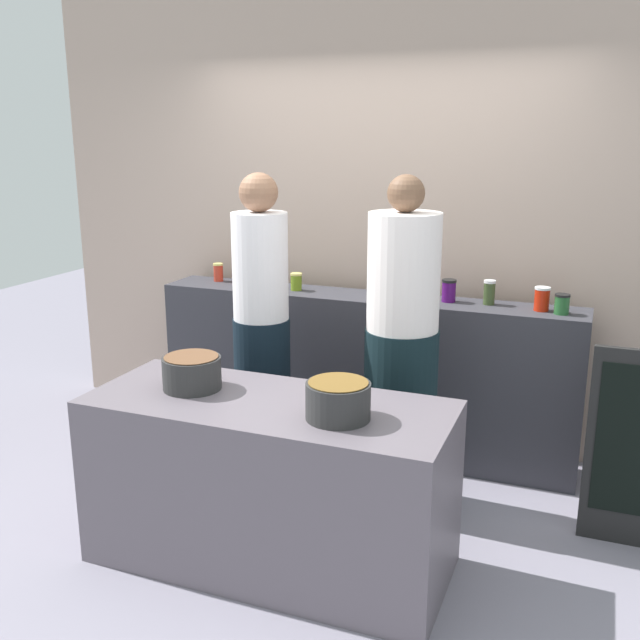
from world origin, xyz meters
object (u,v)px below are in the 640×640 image
at_px(preserve_jar_4, 449,291).
at_px(preserve_jar_2, 296,282).
at_px(preserve_jar_3, 395,292).
at_px(cooking_pot_center, 338,400).
at_px(preserve_jar_5, 489,292).
at_px(cook_with_tongs, 262,344).
at_px(preserve_jar_1, 242,275).
at_px(cook_in_cap, 401,363).
at_px(preserve_jar_7, 562,304).
at_px(preserve_jar_6, 542,299).
at_px(cooking_pot_left, 192,373).
at_px(preserve_jar_0, 218,272).

bearing_deg(preserve_jar_4, preserve_jar_2, -177.80).
height_order(preserve_jar_2, preserve_jar_3, preserve_jar_2).
bearing_deg(cooking_pot_center, preserve_jar_5, 75.43).
distance_m(cooking_pot_center, cook_with_tongs, 1.17).
xyz_separation_m(preserve_jar_3, cooking_pot_center, (0.15, -1.41, -0.18)).
xyz_separation_m(preserve_jar_1, cook_in_cap, (1.30, -0.68, -0.26)).
xyz_separation_m(preserve_jar_5, preserve_jar_7, (0.42, -0.09, -0.02)).
relative_size(preserve_jar_3, cook_in_cap, 0.06).
xyz_separation_m(preserve_jar_2, cooking_pot_center, (0.83, -1.46, -0.18)).
distance_m(preserve_jar_1, preserve_jar_6, 1.96).
distance_m(preserve_jar_5, cooking_pot_left, 1.86).
xyz_separation_m(preserve_jar_1, preserve_jar_5, (1.65, -0.02, 0.02)).
bearing_deg(cooking_pot_center, preserve_jar_7, 60.45).
height_order(preserve_jar_7, cooking_pot_left, preserve_jar_7).
height_order(preserve_jar_1, preserve_jar_3, same).
distance_m(preserve_jar_2, cook_in_cap, 1.10).
distance_m(preserve_jar_6, cook_in_cap, 0.94).
relative_size(preserve_jar_1, cooking_pot_left, 0.38).
bearing_deg(preserve_jar_0, preserve_jar_7, -2.75).
bearing_deg(cooking_pot_left, cook_in_cap, 42.46).
height_order(preserve_jar_1, preserve_jar_5, preserve_jar_5).
bearing_deg(preserve_jar_6, preserve_jar_4, 176.90).
xyz_separation_m(preserve_jar_0, preserve_jar_5, (1.84, -0.02, 0.01)).
bearing_deg(preserve_jar_1, cook_in_cap, -27.51).
distance_m(preserve_jar_3, preserve_jar_6, 0.85).
distance_m(preserve_jar_0, preserve_jar_5, 1.84).
relative_size(cooking_pot_center, cook_with_tongs, 0.16).
distance_m(preserve_jar_1, cook_in_cap, 1.49).
bearing_deg(cook_with_tongs, preserve_jar_7, 19.74).
distance_m(preserve_jar_0, preserve_jar_7, 2.26).
height_order(preserve_jar_2, preserve_jar_4, preserve_jar_4).
bearing_deg(cooking_pot_left, preserve_jar_0, 114.55).
xyz_separation_m(cooking_pot_left, cooking_pot_center, (0.78, -0.10, 0.00)).
bearing_deg(cooking_pot_left, preserve_jar_7, 39.93).
height_order(preserve_jar_4, preserve_jar_5, preserve_jar_5).
height_order(preserve_jar_4, cooking_pot_center, preserve_jar_4).
distance_m(preserve_jar_7, cook_with_tongs, 1.71).
relative_size(preserve_jar_4, preserve_jar_7, 1.18).
bearing_deg(preserve_jar_4, preserve_jar_1, 178.69).
bearing_deg(preserve_jar_2, preserve_jar_5, 2.57).
bearing_deg(preserve_jar_2, preserve_jar_4, 2.20).
distance_m(preserve_jar_3, cooking_pot_left, 1.47).
bearing_deg(cooking_pot_center, cook_in_cap, 86.93).
bearing_deg(preserve_jar_6, preserve_jar_0, 178.19).
relative_size(preserve_jar_7, cooking_pot_left, 0.41).
relative_size(preserve_jar_6, cooking_pot_left, 0.49).
bearing_deg(preserve_jar_6, preserve_jar_1, 178.20).
bearing_deg(preserve_jar_4, preserve_jar_7, -6.12).
distance_m(preserve_jar_4, cook_in_cap, 0.71).
height_order(preserve_jar_6, cook_with_tongs, cook_with_tongs).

